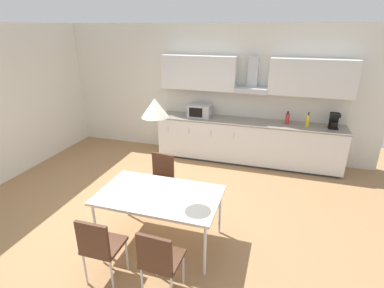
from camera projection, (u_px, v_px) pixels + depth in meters
The scene contains 14 objects.
ground_plane at pixel (152, 217), 4.66m from camera, with size 9.33×8.43×0.02m, color #9E754C.
wall_back at pixel (201, 91), 6.68m from camera, with size 7.47×0.10×2.82m, color silver.
kitchen_counter at pixel (247, 141), 6.39m from camera, with size 3.84×0.66×0.91m.
backsplash_tile at pixel (251, 105), 6.40m from camera, with size 3.82×0.02×0.55m, color silver.
upper_wall_cabinets at pixel (252, 75), 6.02m from camera, with size 3.82×0.40×0.70m.
microwave at pixel (200, 111), 6.46m from camera, with size 0.48×0.35×0.28m.
coffee_maker at pixel (334, 121), 5.75m from camera, with size 0.18×0.19×0.30m.
bottle_red at pixel (287, 118), 6.02m from camera, with size 0.08×0.08×0.26m.
bottle_yellow at pixel (308, 121), 5.82m from camera, with size 0.07×0.07×0.30m.
dining_table at pixel (159, 197), 3.88m from camera, with size 1.58×0.94×0.74m.
chair_far_left at pixel (160, 175), 4.79m from camera, with size 0.44×0.44×0.87m.
chair_near_left at pixel (100, 244), 3.28m from camera, with size 0.40×0.40×0.87m.
chair_near_right at pixel (159, 258), 3.09m from camera, with size 0.42×0.42×0.87m.
pendant_lamp at pixel (155, 108), 3.44m from camera, with size 0.32×0.32×0.22m, color silver.
Camera 1 is at (1.75, -3.55, 2.76)m, focal length 28.00 mm.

